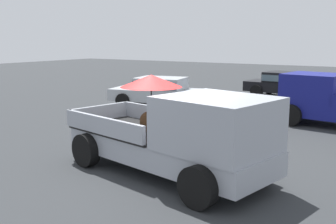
{
  "coord_description": "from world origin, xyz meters",
  "views": [
    {
      "loc": [
        4.72,
        -7.38,
        3.02
      ],
      "look_at": [
        -0.92,
        1.5,
        1.1
      ],
      "focal_mm": 42.89,
      "sensor_mm": 36.0,
      "label": 1
    }
  ],
  "objects": [
    {
      "name": "ground_plane",
      "position": [
        0.0,
        0.0,
        0.0
      ],
      "size": [
        80.0,
        80.0,
        0.0
      ],
      "primitive_type": "plane",
      "color": "#2D3033"
    },
    {
      "name": "pickup_truck_main",
      "position": [
        0.45,
        -0.1,
        0.98
      ],
      "size": [
        5.32,
        3.07,
        2.23
      ],
      "rotation": [
        0.0,
        0.0,
        -0.2
      ],
      "color": "black",
      "rests_on": "ground"
    },
    {
      "name": "parked_sedan_near",
      "position": [
        -5.18,
        7.49,
        0.74
      ],
      "size": [
        4.56,
        2.6,
        1.33
      ],
      "rotation": [
        0.0,
        0.0,
        3.34
      ],
      "color": "black",
      "rests_on": "ground"
    },
    {
      "name": "parked_sedan_far",
      "position": [
        -1.19,
        13.51,
        0.74
      ],
      "size": [
        4.41,
        2.21,
        1.33
      ],
      "rotation": [
        0.0,
        0.0,
        -0.07
      ],
      "color": "black",
      "rests_on": "ground"
    }
  ]
}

